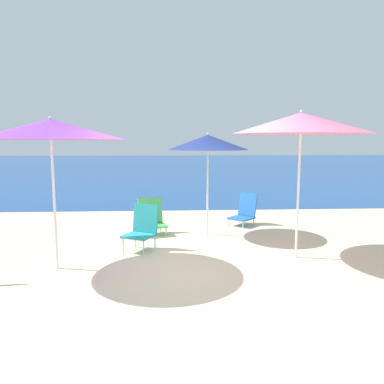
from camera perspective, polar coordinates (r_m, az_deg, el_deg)
The scene contains 8 objects.
ground_plane at distance 5.49m, azimuth -0.87°, elevation -11.59°, with size 60.00×60.00×0.00m, color beige.
sea_water at distance 29.81m, azimuth -2.84°, elevation 4.20°, with size 60.00×40.00×0.01m.
beach_umbrella_purple at distance 5.55m, azimuth -20.73°, elevation 8.88°, with size 2.06×2.06×2.16m.
beach_umbrella_pink at distance 5.95m, azimuth 16.26°, elevation 10.01°, with size 2.08×2.08×2.28m.
beach_umbrella_navy at distance 7.17m, azimuth 2.42°, elevation 7.55°, with size 1.55×1.55×1.98m.
beach_chair_green at distance 7.45m, azimuth -6.18°, elevation -3.89°, with size 0.61×0.62×0.71m.
beach_chair_teal at distance 6.34m, azimuth -7.57°, elevation -5.30°, with size 0.63×0.64×0.76m.
beach_chair_blue at distance 8.29m, azimuth 8.01°, elevation -2.91°, with size 0.70×0.70×0.69m.
Camera 1 is at (-0.21, -5.18, 1.81)m, focal length 35.00 mm.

